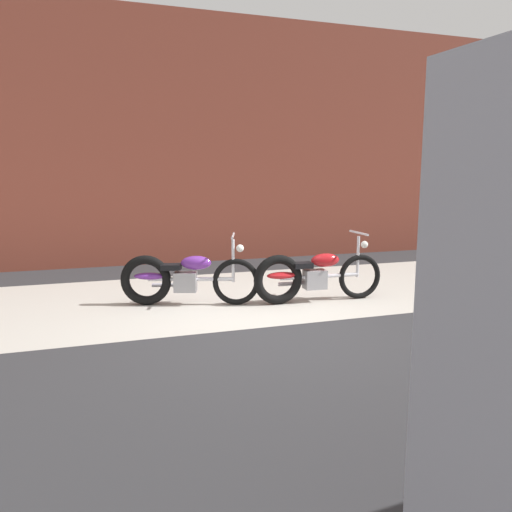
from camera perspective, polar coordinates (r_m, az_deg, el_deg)
name	(u,v)px	position (r m, az deg, el deg)	size (l,w,h in m)	color
ground_plane	(271,327)	(6.19, 1.75, -8.17)	(80.00, 80.00, 0.00)	#2D2D30
sidewalk_slab	(233,295)	(7.79, -2.65, -4.50)	(36.00, 3.50, 0.01)	#B2ADA3
brick_building_wall	(189,141)	(10.96, -7.73, 13.04)	(36.00, 0.50, 5.20)	brown
motorcycle_purple	(180,278)	(7.20, -8.76, -2.52)	(1.94, 0.84, 1.03)	black
motorcycle_red	(310,276)	(7.32, 6.23, -2.27)	(2.01, 0.58, 1.03)	black
traffic_cone	(452,260)	(10.30, 21.68, -0.38)	(0.40, 0.40, 0.55)	orange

